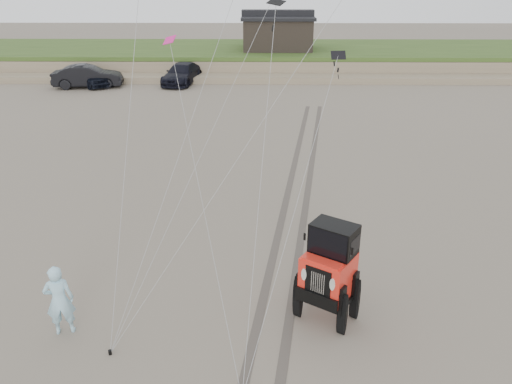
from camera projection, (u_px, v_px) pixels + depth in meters
ground at (235, 338)px, 12.28m from camera, size 160.00×160.00×0.00m
dune_ridge at (255, 58)px, 46.19m from camera, size 160.00×14.25×1.73m
cabin at (277, 32)px, 44.73m from camera, size 6.40×5.40×3.35m
truck_a at (91, 76)px, 38.76m from camera, size 4.29×4.57×1.53m
truck_b at (88, 76)px, 38.14m from camera, size 5.37×2.54×1.70m
truck_c at (182, 74)px, 39.50m from camera, size 3.04×5.59×1.54m
jeep at (327, 283)px, 12.58m from camera, size 5.15×6.08×2.11m
man at (59, 300)px, 12.10m from camera, size 0.79×0.63×1.90m
stake_main at (110, 352)px, 11.72m from camera, size 0.08×0.08×0.12m
tire_tracks at (296, 201)px, 19.56m from camera, size 5.22×29.74×0.01m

